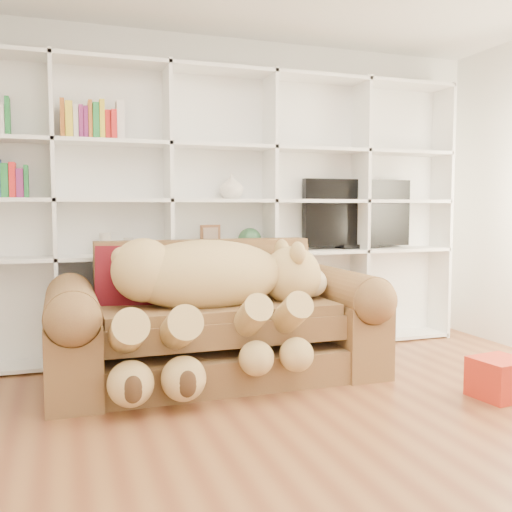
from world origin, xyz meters
name	(u,v)px	position (x,y,z in m)	size (l,w,h in m)	color
floor	(351,468)	(0.00, 0.00, 0.00)	(5.00, 5.00, 0.00)	brown
wall_back	(215,195)	(0.00, 2.50, 1.35)	(5.00, 0.02, 2.70)	white
bookshelf	(191,200)	(-0.24, 2.36, 1.31)	(4.43, 0.35, 2.40)	white
sofa	(216,327)	(-0.22, 1.65, 0.37)	(2.36, 1.02, 0.99)	brown
teddy_bear	(211,290)	(-0.31, 1.45, 0.68)	(1.67, 0.94, 0.97)	#DBBB6D
throw_pillow	(129,279)	(-0.83, 1.81, 0.73)	(0.46, 0.15, 0.46)	maroon
gift_box	(499,378)	(1.41, 0.60, 0.13)	(0.32, 0.30, 0.26)	red
tv	(357,214)	(1.32, 2.35, 1.18)	(1.08, 0.18, 0.64)	black
picture_frame	(210,238)	(-0.09, 2.30, 0.99)	(0.18, 0.03, 0.22)	brown
green_vase	(250,240)	(0.26, 2.30, 0.97)	(0.20, 0.20, 0.20)	#31603C
figurine_tall	(105,244)	(-0.95, 2.30, 0.95)	(0.09, 0.09, 0.18)	beige
figurine_short	(129,246)	(-0.77, 2.30, 0.93)	(0.08, 0.08, 0.14)	beige
snow_globe	(135,247)	(-0.72, 2.30, 0.92)	(0.10, 0.10, 0.10)	silver
shelf_vase	(232,186)	(0.10, 2.30, 1.42)	(0.20, 0.20, 0.21)	silver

